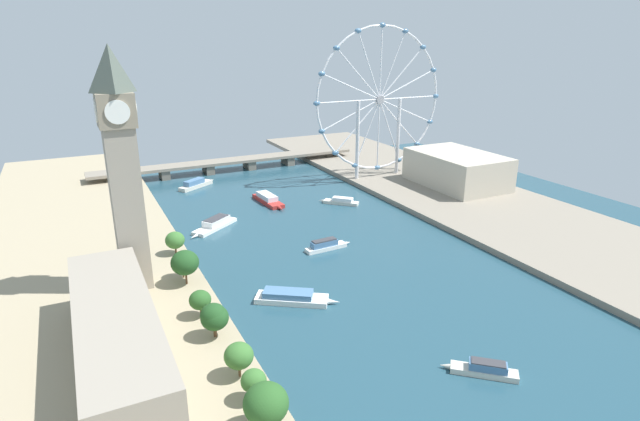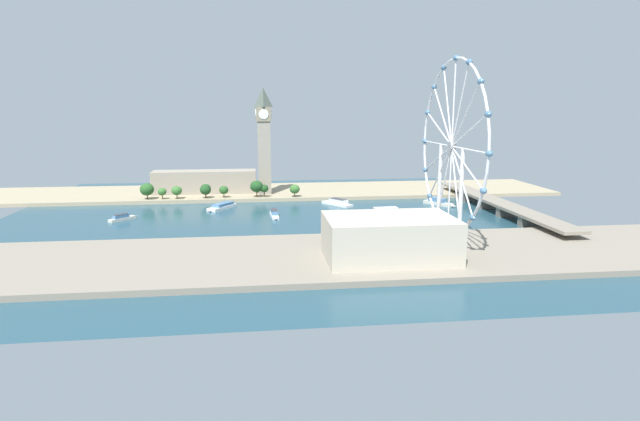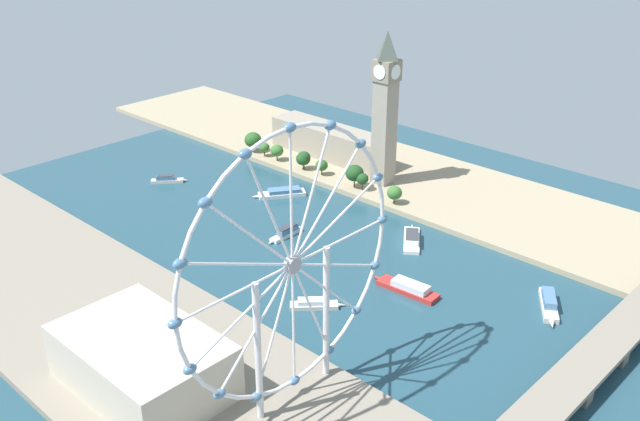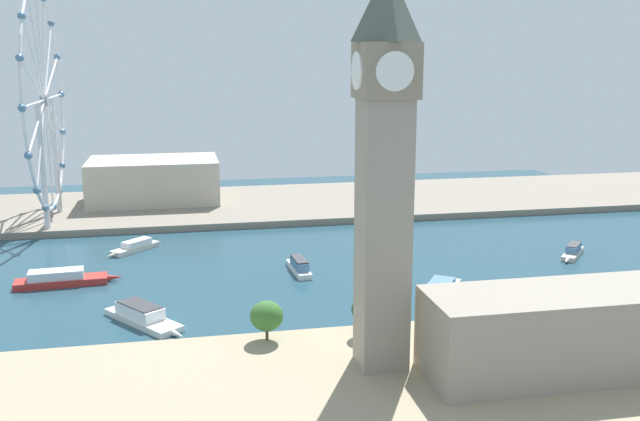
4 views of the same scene
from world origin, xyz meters
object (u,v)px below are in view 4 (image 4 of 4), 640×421
Objects in this scene: tour_boat_5 at (439,291)px; tour_boat_6 at (142,316)px; tour_boat_2 at (573,252)px; tour_boat_0 at (299,266)px; clock_tower at (384,167)px; parliament_block at (613,327)px; ferris_wheel at (45,102)px; tour_boat_3 at (61,279)px; tour_boat_1 at (135,247)px; riverside_hall at (154,180)px.

tour_boat_5 is 1.00× the size of tour_boat_6.
tour_boat_0 is at bearing -49.19° from tour_boat_2.
clock_tower reaches higher than parliament_block.
tour_boat_6 is at bearing 126.41° from tour_boat_5.
ferris_wheel is 3.41× the size of tour_boat_5.
parliament_block is 3.02× the size of tour_boat_6.
tour_boat_3 is at bearing 85.59° from tour_boat_0.
ferris_wheel is 82.60m from tour_boat_1.
parliament_block reaches higher than tour_boat_0.
tour_boat_5 is 92.47m from tour_boat_6.
tour_boat_1 is (139.22, 117.34, -11.23)m from parliament_block.
riverside_hall is 3.26× the size of tour_boat_2.
ferris_wheel reaches higher than tour_boat_2.
ferris_wheel is 229.40m from tour_boat_2.
tour_boat_5 is (63.81, 18.72, -10.99)m from parliament_block.
clock_tower is 66.57m from parliament_block.
tour_boat_2 is at bearing -26.25° from parliament_block.
tour_boat_0 is at bearing 99.79° from tour_boat_1.
tour_boat_3 is (-39.03, 22.13, 0.44)m from tour_boat_1.
tour_boat_0 is 1.26× the size of tour_boat_2.
tour_boat_2 reaches higher than tour_boat_5.
tour_boat_1 is 124.15m from tour_boat_5.
tour_boat_3 reaches higher than tour_boat_5.
parliament_block reaches higher than tour_boat_3.
parliament_block is at bearing 14.98° from tour_boat_2.
clock_tower is 0.89× the size of ferris_wheel.
tour_boat_5 reaches higher than tour_boat_1.
tour_boat_3 is (2.03, 187.88, 0.31)m from tour_boat_2.
tour_boat_1 is at bearing 26.69° from clock_tower.
tour_boat_6 is (-4.67, 92.35, 0.23)m from tour_boat_5.
tour_boat_1 is (40.28, 58.90, -0.47)m from tour_boat_0.
tour_boat_0 is at bearing 3.36° from clock_tower.
tour_boat_5 is at bearing 96.75° from tour_boat_1.
clock_tower is 3.73× the size of tour_boat_0.
tour_boat_5 is (-125.29, -136.50, -53.62)m from ferris_wheel.
riverside_hall is 1.82× the size of tour_boat_3.
tour_boat_2 is (98.17, -48.41, -11.09)m from parliament_block.
tour_boat_1 is at bearing 86.11° from tour_boat_5.
parliament_block is 182.42m from tour_boat_1.
tour_boat_1 is 0.68× the size of tour_boat_5.
tour_boat_2 is (-0.78, -106.86, -0.34)m from tour_boat_0.
ferris_wheel reaches higher than tour_boat_3.
parliament_block is at bearing -153.45° from riverside_hall.
tour_boat_1 is 80.33m from tour_boat_6.
clock_tower is 1.02× the size of parliament_block.
tour_boat_6 is (59.14, 111.08, -10.77)m from parliament_block.
tour_boat_2 is at bearing -114.06° from ferris_wheel.
tour_boat_0 is 0.70× the size of tour_boat_3.
riverside_hall is at bearing 19.61° from tour_boat_0.
riverside_hall is 2.13× the size of tour_boat_6.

